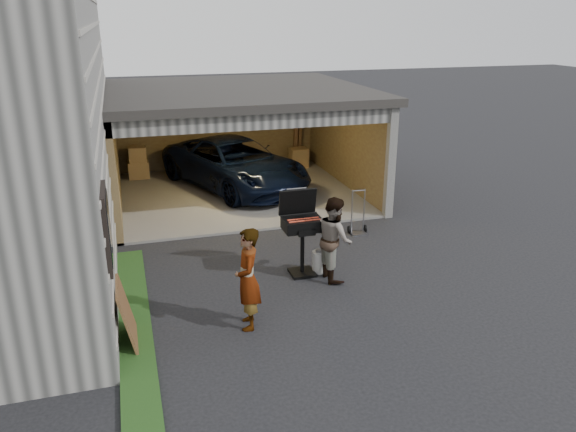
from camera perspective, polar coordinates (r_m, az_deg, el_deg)
name	(u,v)px	position (r m, az deg, el deg)	size (l,w,h in m)	color
ground	(271,307)	(9.69, -1.71, -9.20)	(80.00, 80.00, 0.00)	black
groundcover_strip	(138,359)	(8.58, -15.02, -13.89)	(0.50, 8.00, 0.06)	#193814
garage	(233,125)	(15.53, -5.56, 9.21)	(6.80, 6.30, 2.90)	#605E59
minivan	(235,166)	(15.90, -5.43, 5.10)	(2.28, 4.95, 1.38)	black
woman	(248,279)	(8.77, -4.10, -6.40)	(0.60, 0.40, 1.66)	#A7B2D2
man	(334,238)	(10.41, 4.72, -2.28)	(0.77, 0.60, 1.59)	#46241B
bbq_grill	(302,227)	(10.49, 1.42, -1.10)	(0.72, 0.64, 1.61)	black
propane_tank	(319,262)	(10.84, 3.22, -4.67)	(0.28, 0.28, 0.43)	silver
plywood_panel	(127,315)	(8.79, -16.02, -9.62)	(0.04, 0.89, 0.99)	#50321B
hand_truck	(358,225)	(12.81, 7.12, -0.93)	(0.43, 0.34, 1.03)	slate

